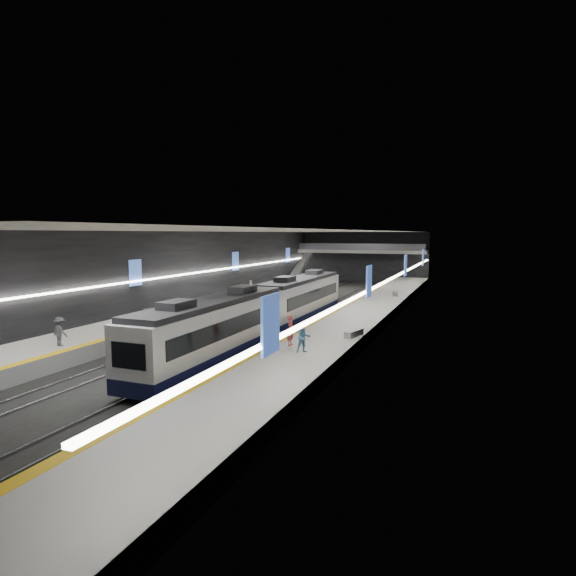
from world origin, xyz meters
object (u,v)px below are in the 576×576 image
at_px(passenger_right_a, 291,331).
at_px(passenger_left_a, 251,288).
at_px(bench_right_near, 354,333).
at_px(bench_right_far, 395,294).
at_px(bench_left_near, 153,310).
at_px(escalator, 301,267).
at_px(passenger_left_b, 60,332).
at_px(passenger_right_b, 303,338).
at_px(train, 266,310).
at_px(bench_left_far, 278,280).

distance_m(passenger_right_a, passenger_left_a, 24.37).
height_order(bench_right_near, bench_right_far, bench_right_far).
relative_size(bench_left_near, bench_right_near, 0.93).
bearing_deg(escalator, passenger_left_b, -88.72).
distance_m(escalator, passenger_right_a, 42.42).
distance_m(passenger_right_a, passenger_right_b, 1.91).
height_order(train, passenger_left_b, train).
height_order(train, bench_left_far, train).
bearing_deg(passenger_right_a, bench_right_far, -8.49).
bearing_deg(passenger_left_a, bench_left_far, 174.95).
xyz_separation_m(bench_right_far, passenger_right_a, (-2.14, -26.12, 0.70)).
height_order(train, bench_right_near, train).
relative_size(bench_right_near, passenger_right_b, 1.06).
height_order(train, passenger_right_a, train).
xyz_separation_m(train, passenger_left_b, (-8.99, -10.42, -0.31)).
bearing_deg(escalator, bench_left_near, -92.41).
bearing_deg(passenger_left_b, bench_left_far, -78.30).
xyz_separation_m(bench_left_near, passenger_right_a, (15.35, -6.93, 0.71)).
relative_size(train, passenger_left_a, 18.05).
relative_size(passenger_left_a, passenger_left_b, 0.94).
distance_m(escalator, passenger_left_a, 19.36).
relative_size(bench_left_near, bench_left_far, 0.90).
bearing_deg(passenger_right_b, escalator, 70.67).
relative_size(escalator, passenger_left_a, 4.81).
height_order(bench_right_near, passenger_right_b, passenger_right_b).
bearing_deg(passenger_left_a, passenger_left_b, -17.03).
bearing_deg(passenger_left_b, passenger_right_b, -157.31).
xyz_separation_m(bench_left_near, bench_right_near, (18.34, -3.08, 0.02)).
distance_m(bench_left_near, passenger_left_b, 12.43).
height_order(bench_left_far, bench_right_far, bench_left_far).
bearing_deg(escalator, passenger_left_a, -86.47).
relative_size(train, bench_left_near, 17.75).
bearing_deg(bench_right_far, train, -117.98).
bearing_deg(passenger_left_a, escalator, 166.89).
distance_m(train, passenger_right_b, 8.42).
height_order(escalator, bench_left_far, escalator).
bearing_deg(passenger_right_a, train, 33.66).
xyz_separation_m(bench_left_far, passenger_left_b, (3.01, -41.56, 0.66)).
distance_m(bench_right_near, passenger_right_a, 4.92).
distance_m(escalator, bench_left_near, 33.19).
relative_size(bench_left_near, passenger_right_b, 0.98).
bearing_deg(passenger_left_a, bench_right_near, 26.35).
distance_m(bench_left_near, bench_right_near, 18.60).
bearing_deg(train, escalator, 106.00).
xyz_separation_m(passenger_right_b, passenger_left_b, (-14.27, -3.86, 0.02)).
xyz_separation_m(escalator, passenger_right_a, (13.96, -40.05, -0.98)).
bearing_deg(passenger_left_b, bench_right_near, -142.74).
bearing_deg(bench_right_near, train, -176.80).
bearing_deg(passenger_right_a, passenger_left_a, 27.81).
bearing_deg(bench_left_near, passenger_left_b, -56.25).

